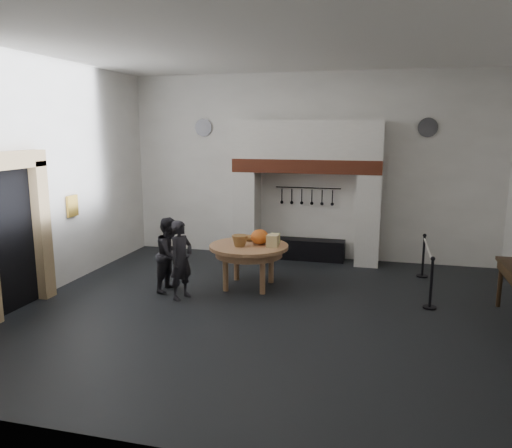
% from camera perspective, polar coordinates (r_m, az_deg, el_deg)
% --- Properties ---
extents(floor, '(9.00, 8.00, 0.02)m').
position_cam_1_polar(floor, '(8.93, 1.92, -10.00)').
color(floor, black).
rests_on(floor, ground).
extents(ceiling, '(9.00, 8.00, 0.02)m').
position_cam_1_polar(ceiling, '(8.45, 2.12, 19.84)').
color(ceiling, silver).
rests_on(ceiling, wall_back).
extents(wall_back, '(9.00, 0.02, 4.50)m').
position_cam_1_polar(wall_back, '(12.32, 6.07, 6.49)').
color(wall_back, white).
rests_on(wall_back, floor).
extents(wall_front, '(9.00, 0.02, 4.50)m').
position_cam_1_polar(wall_front, '(4.62, -8.77, -0.94)').
color(wall_front, white).
rests_on(wall_front, floor).
extents(wall_left, '(0.02, 8.00, 4.50)m').
position_cam_1_polar(wall_left, '(10.34, -23.22, 4.83)').
color(wall_left, white).
rests_on(wall_left, floor).
extents(chimney_pier_left, '(0.55, 0.70, 2.15)m').
position_cam_1_polar(chimney_pier_left, '(12.43, -1.03, 1.12)').
color(chimney_pier_left, silver).
rests_on(chimney_pier_left, floor).
extents(chimney_pier_right, '(0.55, 0.70, 2.15)m').
position_cam_1_polar(chimney_pier_right, '(11.99, 12.69, 0.50)').
color(chimney_pier_right, silver).
rests_on(chimney_pier_right, floor).
extents(hearth_brick_band, '(3.50, 0.72, 0.32)m').
position_cam_1_polar(hearth_brick_band, '(11.97, 5.82, 6.65)').
color(hearth_brick_band, '#9E442B').
rests_on(hearth_brick_band, chimney_pier_left).
extents(chimney_hood, '(3.50, 0.70, 0.90)m').
position_cam_1_polar(chimney_hood, '(11.94, 5.88, 9.57)').
color(chimney_hood, silver).
rests_on(chimney_hood, hearth_brick_band).
extents(iron_range, '(1.90, 0.45, 0.50)m').
position_cam_1_polar(iron_range, '(12.36, 5.69, -2.89)').
color(iron_range, black).
rests_on(iron_range, floor).
extents(utensil_rail, '(1.60, 0.02, 0.02)m').
position_cam_1_polar(utensil_rail, '(12.29, 5.96, 4.13)').
color(utensil_rail, black).
rests_on(utensil_rail, wall_back).
extents(door_recess, '(0.04, 1.10, 2.50)m').
position_cam_1_polar(door_recess, '(9.70, -26.21, -1.75)').
color(door_recess, black).
rests_on(door_recess, floor).
extents(door_jamb_far, '(0.22, 0.30, 2.60)m').
position_cam_1_polar(door_jamb_far, '(10.17, -23.31, -0.69)').
color(door_jamb_far, tan).
rests_on(door_jamb_far, floor).
extents(door_lintel, '(0.22, 1.70, 0.30)m').
position_cam_1_polar(door_lintel, '(9.46, -26.51, 6.52)').
color(door_lintel, tan).
rests_on(door_lintel, door_jamb_near).
extents(wall_plaque, '(0.05, 0.34, 0.44)m').
position_cam_1_polar(wall_plaque, '(11.03, -20.25, 1.96)').
color(wall_plaque, gold).
rests_on(wall_plaque, wall_left).
extents(work_table, '(1.97, 1.97, 0.07)m').
position_cam_1_polar(work_table, '(10.06, -0.82, -2.59)').
color(work_table, '#AC8251').
rests_on(work_table, floor).
extents(pumpkin, '(0.36, 0.36, 0.31)m').
position_cam_1_polar(pumpkin, '(10.06, 0.43, -1.48)').
color(pumpkin, orange).
rests_on(pumpkin, work_table).
extents(cheese_block_big, '(0.22, 0.22, 0.24)m').
position_cam_1_polar(cheese_block_big, '(9.86, 1.91, -1.95)').
color(cheese_block_big, '#CEB87B').
rests_on(cheese_block_big, work_table).
extents(cheese_block_small, '(0.18, 0.18, 0.20)m').
position_cam_1_polar(cheese_block_small, '(10.15, 2.17, -1.69)').
color(cheese_block_small, '#FFF798').
rests_on(cheese_block_small, work_table).
extents(wicker_basket, '(0.40, 0.40, 0.22)m').
position_cam_1_polar(wicker_basket, '(9.92, -1.89, -1.92)').
color(wicker_basket, olive).
rests_on(wicker_basket, work_table).
extents(bread_loaf, '(0.31, 0.18, 0.13)m').
position_cam_1_polar(bread_loaf, '(10.39, -0.85, -1.59)').
color(bread_loaf, olive).
rests_on(bread_loaf, work_table).
extents(visitor_near, '(0.52, 0.64, 1.50)m').
position_cam_1_polar(visitor_near, '(9.50, -8.56, -4.08)').
color(visitor_near, black).
rests_on(visitor_near, floor).
extents(visitor_far, '(0.65, 0.78, 1.47)m').
position_cam_1_polar(visitor_far, '(10.02, -9.78, -3.42)').
color(visitor_far, black).
rests_on(visitor_far, floor).
extents(pewter_plate_back_left, '(0.44, 0.03, 0.44)m').
position_cam_1_polar(pewter_plate_back_left, '(12.92, -6.02, 10.91)').
color(pewter_plate_back_left, '#4C4C51').
rests_on(pewter_plate_back_left, wall_back).
extents(pewter_plate_back_right, '(0.44, 0.03, 0.44)m').
position_cam_1_polar(pewter_plate_back_right, '(12.14, 19.05, 10.39)').
color(pewter_plate_back_right, '#4C4C51').
rests_on(pewter_plate_back_right, wall_back).
extents(barrier_post_near, '(0.05, 0.05, 0.90)m').
position_cam_1_polar(barrier_post_near, '(9.48, 19.39, -6.51)').
color(barrier_post_near, black).
rests_on(barrier_post_near, floor).
extents(barrier_post_far, '(0.05, 0.05, 0.90)m').
position_cam_1_polar(barrier_post_far, '(11.40, 18.58, -3.56)').
color(barrier_post_far, black).
rests_on(barrier_post_far, floor).
extents(barrier_rope, '(0.04, 2.00, 0.04)m').
position_cam_1_polar(barrier_rope, '(10.34, 19.08, -2.76)').
color(barrier_rope, silver).
rests_on(barrier_rope, barrier_post_near).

